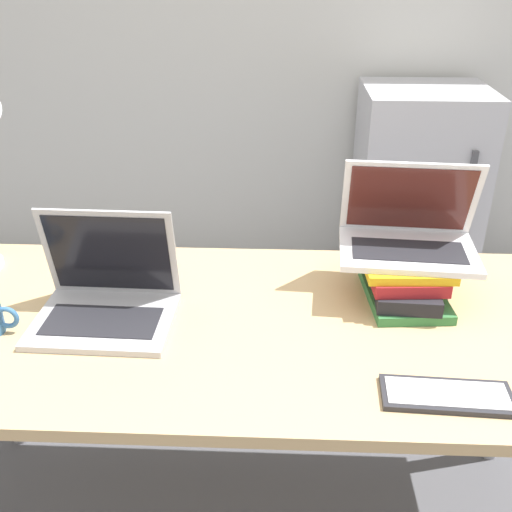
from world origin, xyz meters
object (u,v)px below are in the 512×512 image
(laptop_left, at_px, (106,298))
(book_stack, at_px, (404,278))
(wireless_keyboard, at_px, (447,395))
(laptop_on_books, at_px, (408,233))
(mini_fridge, at_px, (415,195))

(laptop_left, distance_m, book_stack, 0.75)
(wireless_keyboard, bearing_deg, laptop_on_books, 92.45)
(book_stack, bearing_deg, mini_fridge, 76.56)
(laptop_left, relative_size, book_stack, 1.23)
(book_stack, xyz_separation_m, mini_fridge, (0.32, 1.35, -0.31))
(laptop_on_books, bearing_deg, wireless_keyboard, -87.55)
(book_stack, height_order, wireless_keyboard, book_stack)
(book_stack, bearing_deg, laptop_on_books, 81.28)
(laptop_on_books, height_order, wireless_keyboard, laptop_on_books)
(wireless_keyboard, relative_size, mini_fridge, 0.27)
(laptop_left, distance_m, wireless_keyboard, 0.81)
(mini_fridge, bearing_deg, wireless_keyboard, -99.71)
(laptop_left, xyz_separation_m, mini_fridge, (1.06, 1.47, -0.30))
(laptop_left, bearing_deg, mini_fridge, 54.15)
(book_stack, bearing_deg, laptop_left, -170.77)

